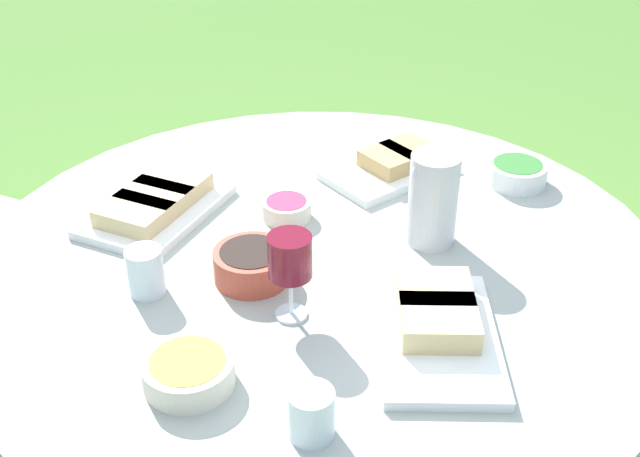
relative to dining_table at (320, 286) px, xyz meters
The scene contains 12 objects.
dining_table is the anchor object (origin of this frame).
water_pitcher 0.30m from the dining_table, 164.72° to the left, with size 0.11×0.10×0.20m.
wine_glass 0.30m from the dining_table, 48.28° to the left, with size 0.08×0.08×0.17m.
platter_bread_main 0.41m from the dining_table, 144.26° to the right, with size 0.33×0.23×0.06m.
platter_charcuterie 0.41m from the dining_table, 50.31° to the right, with size 0.39×0.37×0.06m.
platter_sandwich_side 0.35m from the dining_table, 101.25° to the left, with size 0.35×0.40×0.07m.
bowl_fries 0.45m from the dining_table, 33.53° to the left, with size 0.15×0.15×0.05m.
bowl_salad 0.56m from the dining_table, behind, with size 0.14×0.14×0.05m.
bowl_olives 0.20m from the dining_table, ahead, with size 0.15×0.15×0.06m.
bowl_dip_red 0.19m from the dining_table, 88.61° to the right, with size 0.11×0.11×0.04m.
cup_water_near 0.51m from the dining_table, 61.18° to the left, with size 0.07×0.07×0.08m.
cup_water_far 0.38m from the dining_table, ahead, with size 0.07×0.07×0.09m.
Camera 1 is at (0.63, 1.22, 1.63)m, focal length 45.00 mm.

